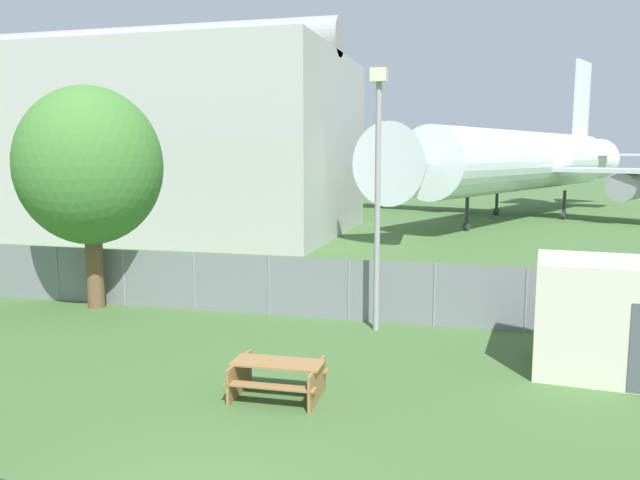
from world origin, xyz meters
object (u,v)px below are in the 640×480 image
Objects in this scene: portable_cabin at (618,318)px; tree_behind_benches at (90,166)px; airplane at (526,161)px; picnic_bench_near_cabin at (278,375)px.

portable_cabin is 15.81m from tree_behind_benches.
airplane is at bearing 65.24° from tree_behind_benches.
portable_cabin is at bearing -9.47° from tree_behind_benches.
picnic_bench_near_cabin is at bearing 13.55° from airplane.
airplane reaches higher than picnic_bench_near_cabin.
portable_cabin is 1.97× the size of picnic_bench_near_cabin.
tree_behind_benches is at bearing 175.92° from portable_cabin.
tree_behind_benches is (-15.25, 2.54, 3.29)m from portable_cabin.
portable_cabin is 0.53× the size of tree_behind_benches.
tree_behind_benches is (-8.19, 5.78, 4.13)m from picnic_bench_near_cabin.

